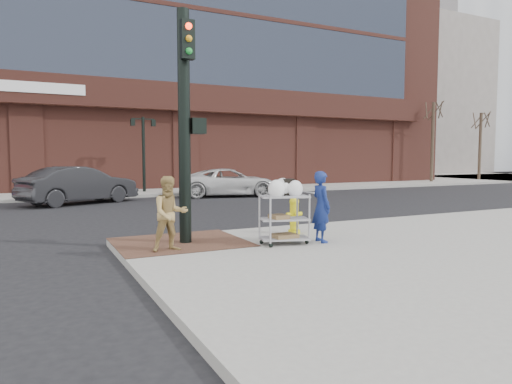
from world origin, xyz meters
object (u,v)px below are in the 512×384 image
woman_blue (321,207)px  minivan_white (230,182)px  lamp_post (144,146)px  pedestrian_tan (170,214)px  traffic_signal_pole (186,120)px  utility_cart (284,214)px  sedan_dark (79,185)px  fire_hydrant (294,215)px

woman_blue → minivan_white: bearing=-10.0°
lamp_post → pedestrian_tan: bearing=-100.8°
traffic_signal_pole → pedestrian_tan: size_ratio=3.33×
pedestrian_tan → woman_blue: bearing=-10.3°
woman_blue → utility_cart: size_ratio=1.11×
woman_blue → sedan_dark: size_ratio=0.32×
woman_blue → lamp_post: bearing=5.4°
minivan_white → fire_hydrant: (-3.40, -11.98, -0.10)m
lamp_post → minivan_white: 5.24m
pedestrian_tan → sedan_dark: bearing=91.4°
lamp_post → pedestrian_tan: size_ratio=2.66×
minivan_white → utility_cart: (-4.31, -13.09, 0.08)m
sedan_dark → utility_cart: 12.88m
traffic_signal_pole → minivan_white: size_ratio=0.98×
pedestrian_tan → fire_hydrant: bearing=11.2°
fire_hydrant → utility_cart: bearing=-129.7°
pedestrian_tan → fire_hydrant: size_ratio=1.67×
fire_hydrant → pedestrian_tan: bearing=-167.4°
utility_cart → fire_hydrant: bearing=50.3°
lamp_post → fire_hydrant: lamp_post is taller
lamp_post → woman_blue: 16.53m
traffic_signal_pole → sedan_dark: (-1.16, 11.46, -2.02)m
woman_blue → pedestrian_tan: bearing=85.8°
lamp_post → utility_cart: lamp_post is taller
lamp_post → traffic_signal_pole: (-2.48, -15.23, 0.21)m
pedestrian_tan → utility_cart: bearing=-9.8°
pedestrian_tan → minivan_white: 14.40m
minivan_white → pedestrian_tan: bearing=166.0°
woman_blue → minivan_white: woman_blue is taller
lamp_post → pedestrian_tan: (-3.05, -15.93, -1.72)m
pedestrian_tan → minivan_white: bearing=60.8°
traffic_signal_pole → utility_cart: 2.95m
sedan_dark → fire_hydrant: bearing=174.0°
utility_cart → fire_hydrant: (0.91, 1.10, -0.18)m
sedan_dark → fire_hydrant: sedan_dark is taller
woman_blue → minivan_white: 13.68m
woman_blue → sedan_dark: 13.25m
minivan_white → fire_hydrant: size_ratio=5.72×
lamp_post → traffic_signal_pole: size_ratio=0.80×
traffic_signal_pole → pedestrian_tan: (-0.57, -0.70, -1.93)m
traffic_signal_pole → pedestrian_tan: bearing=-129.0°
utility_cart → minivan_white: bearing=71.8°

